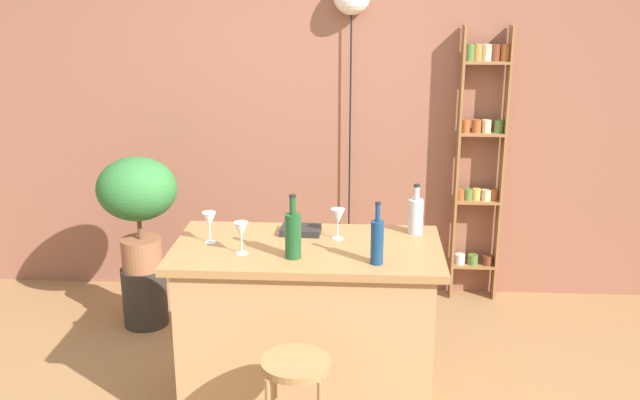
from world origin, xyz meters
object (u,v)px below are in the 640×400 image
bottle_soda_blue (416,215)px  wine_glass_center (209,221)px  spice_shelf (480,158)px  bottle_wine_red (293,234)px  bar_stool (296,395)px  potted_plant (137,197)px  plant_stool (145,296)px  bottle_vinegar (377,241)px  wine_glass_right (241,231)px  cookbook (301,230)px  wine_glass_left (338,218)px

bottle_soda_blue → wine_glass_center: size_ratio=1.65×
spice_shelf → bottle_wine_red: 2.03m
bar_stool → bottle_wine_red: size_ratio=2.03×
spice_shelf → potted_plant: size_ratio=2.58×
bar_stool → bottle_wine_red: 0.76m
wine_glass_center → bottle_soda_blue: bearing=11.3°
potted_plant → plant_stool: bearing=0.0°
bottle_vinegar → wine_glass_center: bottle_vinegar is taller
potted_plant → bottle_wine_red: bottle_wine_red is taller
spice_shelf → wine_glass_right: bearing=-130.5°
bottle_vinegar → potted_plant: bearing=143.1°
plant_stool → bottle_vinegar: bottle_vinegar is taller
wine_glass_center → bottle_wine_red: bearing=-22.1°
wine_glass_center → cookbook: wine_glass_center is taller
plant_stool → cookbook: size_ratio=1.91×
wine_glass_left → wine_glass_center: same height
plant_stool → bottle_soda_blue: (1.73, -0.69, 0.83)m
bar_stool → wine_glass_center: size_ratio=3.97×
bar_stool → bottle_soda_blue: 1.19m
cookbook → wine_glass_right: bearing=-127.6°
bottle_vinegar → wine_glass_left: 0.39m
bottle_vinegar → wine_glass_right: bottle_vinegar is taller
bar_stool → spice_shelf: spice_shelf is taller
bar_stool → bottle_soda_blue: (0.56, 0.89, 0.56)m
potted_plant → bottle_soda_blue: bearing=-21.9°
potted_plant → cookbook: (1.12, -0.73, 0.06)m
potted_plant → wine_glass_center: potted_plant is taller
wine_glass_left → spice_shelf: bearing=56.2°
plant_stool → cookbook: bearing=-33.3°
bar_stool → bottle_soda_blue: bearing=57.8°
wine_glass_left → wine_glass_right: 0.52m
potted_plant → wine_glass_right: (0.85, -1.05, 0.16)m
spice_shelf → bottle_soda_blue: 1.39m
bottle_vinegar → wine_glass_left: bottle_vinegar is taller
bottle_vinegar → wine_glass_center: (-0.85, 0.23, 0.00)m
spice_shelf → plant_stool: size_ratio=4.85×
spice_shelf → bottle_vinegar: bearing=-113.1°
plant_stool → potted_plant: size_ratio=0.53×
bottle_soda_blue → cookbook: size_ratio=1.29×
wine_glass_center → wine_glass_left: bearing=8.5°
plant_stool → bottle_soda_blue: size_ratio=1.48×
bar_stool → bottle_soda_blue: size_ratio=2.40×
bottle_wine_red → potted_plant: bearing=135.6°
plant_stool → wine_glass_left: bearing=-31.5°
bar_stool → wine_glass_right: size_ratio=3.97×
bottle_soda_blue → cookbook: bearing=-176.3°
bottle_vinegar → wine_glass_center: size_ratio=1.88×
plant_stool → bottle_vinegar: size_ratio=1.30×
potted_plant → bottle_wine_red: 1.57m
bar_stool → spice_shelf: size_ratio=0.33×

